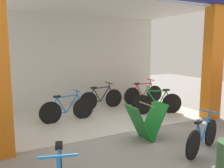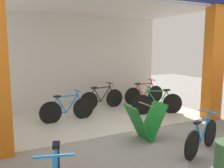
{
  "view_description": "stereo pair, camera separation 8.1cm",
  "coord_description": "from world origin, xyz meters",
  "px_view_note": "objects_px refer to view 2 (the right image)",
  "views": [
    {
      "loc": [
        -3.11,
        -5.12,
        2.17
      ],
      "look_at": [
        0.0,
        0.88,
        1.15
      ],
      "focal_mm": 39.06,
      "sensor_mm": 36.0,
      "label": 1
    },
    {
      "loc": [
        -3.04,
        -5.16,
        2.17
      ],
      "look_at": [
        0.0,
        0.88,
        1.15
      ],
      "focal_mm": 39.06,
      "sensor_mm": 36.0,
      "label": 2
    }
  ],
  "objects_px": {
    "bicycle_inside_1": "(67,109)",
    "bicycle_parked_0": "(202,137)",
    "bicycle_inside_0": "(144,94)",
    "bicycle_inside_2": "(157,103)",
    "bicycle_inside_3": "(102,99)",
    "sandwich_board_sign": "(146,122)"
  },
  "relations": [
    {
      "from": "sandwich_board_sign",
      "to": "bicycle_inside_0",
      "type": "bearing_deg",
      "value": 56.28
    },
    {
      "from": "bicycle_parked_0",
      "to": "bicycle_inside_3",
      "type": "bearing_deg",
      "value": 94.76
    },
    {
      "from": "bicycle_inside_1",
      "to": "bicycle_inside_2",
      "type": "relative_size",
      "value": 1.01
    },
    {
      "from": "bicycle_inside_1",
      "to": "bicycle_inside_0",
      "type": "bearing_deg",
      "value": 14.89
    },
    {
      "from": "bicycle_inside_1",
      "to": "bicycle_inside_3",
      "type": "bearing_deg",
      "value": 29.88
    },
    {
      "from": "bicycle_inside_3",
      "to": "bicycle_parked_0",
      "type": "xyz_separation_m",
      "value": [
        0.35,
        -4.23,
        -0.04
      ]
    },
    {
      "from": "bicycle_inside_1",
      "to": "bicycle_inside_3",
      "type": "xyz_separation_m",
      "value": [
        1.51,
        0.87,
        0.0
      ]
    },
    {
      "from": "bicycle_inside_1",
      "to": "bicycle_parked_0",
      "type": "bearing_deg",
      "value": -61.05
    },
    {
      "from": "bicycle_inside_0",
      "to": "bicycle_parked_0",
      "type": "distance_m",
      "value": 4.48
    },
    {
      "from": "bicycle_inside_0",
      "to": "bicycle_parked_0",
      "type": "relative_size",
      "value": 1.19
    },
    {
      "from": "bicycle_inside_1",
      "to": "bicycle_inside_3",
      "type": "distance_m",
      "value": 1.74
    },
    {
      "from": "bicycle_inside_0",
      "to": "bicycle_inside_2",
      "type": "xyz_separation_m",
      "value": [
        -0.48,
        -1.47,
        -0.0
      ]
    },
    {
      "from": "bicycle_inside_0",
      "to": "bicycle_inside_2",
      "type": "height_order",
      "value": "bicycle_inside_0"
    },
    {
      "from": "sandwich_board_sign",
      "to": "bicycle_inside_3",
      "type": "bearing_deg",
      "value": 85.11
    },
    {
      "from": "bicycle_inside_2",
      "to": "bicycle_inside_3",
      "type": "xyz_separation_m",
      "value": [
        -1.32,
        1.45,
        -0.0
      ]
    },
    {
      "from": "bicycle_inside_0",
      "to": "bicycle_inside_2",
      "type": "distance_m",
      "value": 1.54
    },
    {
      "from": "bicycle_inside_0",
      "to": "bicycle_inside_3",
      "type": "relative_size",
      "value": 1.02
    },
    {
      "from": "bicycle_inside_2",
      "to": "bicycle_inside_3",
      "type": "bearing_deg",
      "value": 132.29
    },
    {
      "from": "bicycle_inside_1",
      "to": "bicycle_inside_3",
      "type": "height_order",
      "value": "bicycle_inside_3"
    },
    {
      "from": "bicycle_inside_0",
      "to": "bicycle_inside_2",
      "type": "relative_size",
      "value": 1.04
    },
    {
      "from": "bicycle_inside_1",
      "to": "bicycle_parked_0",
      "type": "relative_size",
      "value": 1.16
    },
    {
      "from": "bicycle_inside_0",
      "to": "sandwich_board_sign",
      "type": "relative_size",
      "value": 1.91
    }
  ]
}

